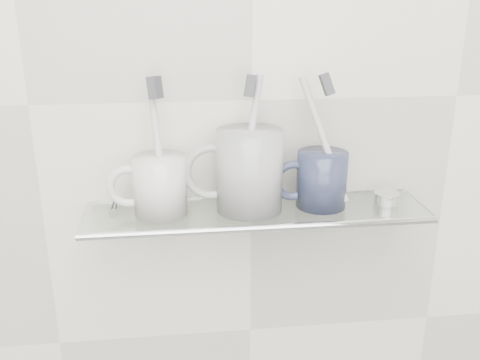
{
  "coord_description": "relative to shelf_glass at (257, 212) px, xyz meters",
  "views": [
    {
      "loc": [
        -0.11,
        0.32,
        1.4
      ],
      "look_at": [
        -0.03,
        1.04,
        1.15
      ],
      "focal_mm": 40.0,
      "sensor_mm": 36.0,
      "label": 1
    }
  ],
  "objects": [
    {
      "name": "wall_back",
      "position": [
        0.0,
        0.06,
        0.15
      ],
      "size": [
        2.5,
        0.0,
        2.5
      ],
      "primitive_type": "plane",
      "rotation": [
        1.57,
        0.0,
        0.0
      ],
      "color": "beige",
      "rests_on": "ground"
    },
    {
      "name": "shelf_glass",
      "position": [
        0.0,
        0.0,
        0.0
      ],
      "size": [
        0.5,
        0.12,
        0.01
      ],
      "primitive_type": "cube",
      "color": "silver",
      "rests_on": "wall_back"
    },
    {
      "name": "shelf_rail",
      "position": [
        0.0,
        -0.06,
        0.0
      ],
      "size": [
        0.5,
        0.01,
        0.01
      ],
      "primitive_type": "cylinder",
      "rotation": [
        0.0,
        1.57,
        0.0
      ],
      "color": "silver",
      "rests_on": "shelf_glass"
    },
    {
      "name": "bracket_left",
      "position": [
        -0.21,
        0.05,
        -0.01
      ],
      "size": [
        0.02,
        0.03,
        0.02
      ],
      "primitive_type": "cylinder",
      "rotation": [
        1.57,
        0.0,
        0.0
      ],
      "color": "silver",
      "rests_on": "wall_back"
    },
    {
      "name": "bracket_right",
      "position": [
        0.21,
        0.05,
        -0.01
      ],
      "size": [
        0.02,
        0.03,
        0.02
      ],
      "primitive_type": "cylinder",
      "rotation": [
        1.57,
        0.0,
        0.0
      ],
      "color": "silver",
      "rests_on": "wall_back"
    },
    {
      "name": "mug_left",
      "position": [
        -0.14,
        0.0,
        0.05
      ],
      "size": [
        0.09,
        0.09,
        0.08
      ],
      "primitive_type": "cylinder",
      "rotation": [
        0.0,
        0.0,
        0.14
      ],
      "color": "silver",
      "rests_on": "shelf_glass"
    },
    {
      "name": "mug_left_handle",
      "position": [
        -0.18,
        0.0,
        0.05
      ],
      "size": [
        0.06,
        0.01,
        0.06
      ],
      "primitive_type": "torus",
      "rotation": [
        1.57,
        0.0,
        0.0
      ],
      "color": "silver",
      "rests_on": "mug_left"
    },
    {
      "name": "toothbrush_left",
      "position": [
        -0.14,
        0.0,
        0.1
      ],
      "size": [
        0.03,
        0.04,
        0.19
      ],
      "primitive_type": "cylinder",
      "rotation": [
        -0.1,
        -0.13,
        -0.41
      ],
      "color": "silver",
      "rests_on": "mug_left"
    },
    {
      "name": "bristles_left",
      "position": [
        -0.14,
        0.0,
        0.19
      ],
      "size": [
        0.02,
        0.03,
        0.03
      ],
      "primitive_type": "cube",
      "rotation": [
        -0.1,
        -0.13,
        -0.41
      ],
      "color": "#393A40",
      "rests_on": "toothbrush_left"
    },
    {
      "name": "mug_center",
      "position": [
        -0.01,
        0.0,
        0.06
      ],
      "size": [
        0.13,
        0.13,
        0.12
      ],
      "primitive_type": "cylinder",
      "rotation": [
        0.0,
        0.0,
        0.44
      ],
      "color": "silver",
      "rests_on": "shelf_glass"
    },
    {
      "name": "mug_center_handle",
      "position": [
        -0.07,
        0.0,
        0.06
      ],
      "size": [
        0.08,
        0.01,
        0.08
      ],
      "primitive_type": "torus",
      "rotation": [
        1.57,
        0.0,
        0.0
      ],
      "color": "silver",
      "rests_on": "mug_center"
    },
    {
      "name": "toothbrush_center",
      "position": [
        -0.01,
        0.0,
        0.1
      ],
      "size": [
        0.04,
        0.03,
        0.19
      ],
      "primitive_type": "cylinder",
      "rotation": [
        -0.14,
        0.15,
        -0.11
      ],
      "color": "#AFAFB6",
      "rests_on": "mug_center"
    },
    {
      "name": "bristles_center",
      "position": [
        -0.01,
        0.0,
        0.19
      ],
      "size": [
        0.02,
        0.03,
        0.03
      ],
      "primitive_type": "cube",
      "rotation": [
        -0.14,
        0.15,
        -0.11
      ],
      "color": "#393A40",
      "rests_on": "toothbrush_center"
    },
    {
      "name": "mug_right",
      "position": [
        0.1,
        0.0,
        0.05
      ],
      "size": [
        0.09,
        0.09,
        0.08
      ],
      "primitive_type": "cylinder",
      "rotation": [
        0.0,
        0.0,
        -0.24
      ],
      "color": "#20283C",
      "rests_on": "shelf_glass"
    },
    {
      "name": "mug_right_handle",
      "position": [
        0.05,
        0.0,
        0.05
      ],
      "size": [
        0.06,
        0.01,
        0.06
      ],
      "primitive_type": "torus",
      "rotation": [
        1.57,
        0.0,
        0.0
      ],
      "color": "#20283C",
      "rests_on": "mug_right"
    },
    {
      "name": "toothbrush_right",
      "position": [
        0.1,
        0.0,
        0.1
      ],
      "size": [
        0.07,
        0.05,
        0.18
      ],
      "primitive_type": "cylinder",
      "rotation": [
        -0.17,
        -0.35,
        -0.05
      ],
      "color": "#C5AAA0",
      "rests_on": "mug_right"
    },
    {
      "name": "bristles_right",
      "position": [
        0.1,
        0.0,
        0.19
      ],
      "size": [
        0.02,
        0.03,
        0.04
      ],
      "primitive_type": "cube",
      "rotation": [
        -0.17,
        -0.35,
        -0.05
      ],
      "color": "#393A40",
      "rests_on": "toothbrush_right"
    },
    {
      "name": "chrome_cap",
      "position": [
        0.2,
        0.0,
        0.01
      ],
      "size": [
        0.04,
        0.04,
        0.02
      ],
      "primitive_type": "cylinder",
      "color": "silver",
      "rests_on": "shelf_glass"
    }
  ]
}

